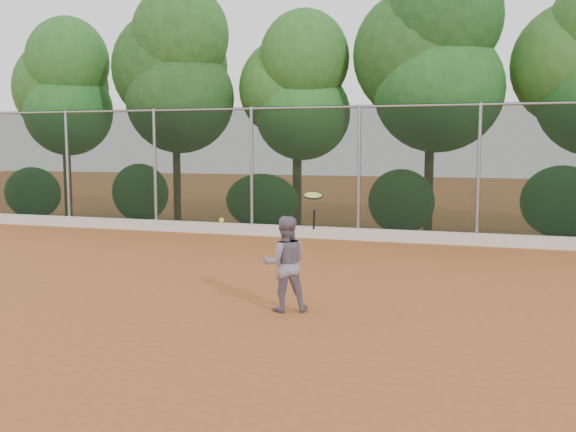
% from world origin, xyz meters
% --- Properties ---
extents(ground, '(80.00, 80.00, 0.00)m').
position_xyz_m(ground, '(0.00, 0.00, 0.00)').
color(ground, '#A45726').
rests_on(ground, ground).
extents(concrete_curb, '(24.00, 0.20, 0.30)m').
position_xyz_m(concrete_curb, '(0.00, 6.82, 0.15)').
color(concrete_curb, silver).
rests_on(concrete_curb, ground).
extents(tennis_player, '(0.85, 0.77, 1.43)m').
position_xyz_m(tennis_player, '(0.46, -0.55, 0.72)').
color(tennis_player, slate).
rests_on(tennis_player, ground).
extents(chainlink_fence, '(24.09, 0.09, 3.50)m').
position_xyz_m(chainlink_fence, '(-0.00, 7.00, 1.86)').
color(chainlink_fence, black).
rests_on(chainlink_fence, ground).
extents(foliage_backdrop, '(23.70, 3.63, 7.55)m').
position_xyz_m(foliage_backdrop, '(-0.55, 8.98, 4.40)').
color(foliage_backdrop, '#462E1B').
rests_on(foliage_backdrop, ground).
extents(tennis_racket, '(0.39, 0.38, 0.56)m').
position_xyz_m(tennis_racket, '(0.94, -0.74, 1.73)').
color(tennis_racket, black).
rests_on(tennis_racket, ground).
extents(tennis_ball_in_flight, '(0.07, 0.07, 0.07)m').
position_xyz_m(tennis_ball_in_flight, '(-0.41, -0.90, 1.38)').
color(tennis_ball_in_flight, '#D1F036').
rests_on(tennis_ball_in_flight, ground).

